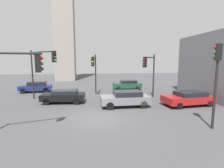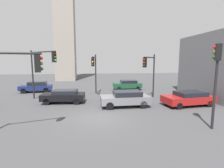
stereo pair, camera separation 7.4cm
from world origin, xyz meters
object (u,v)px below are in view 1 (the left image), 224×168
Objects in this scene: traffic_light_1 at (42,64)px; car_5 at (36,87)px; car_1 at (64,96)px; car_3 at (126,98)px; traffic_light_2 at (149,68)px; car_0 at (127,85)px; traffic_light_0 at (3,75)px; traffic_light_4 at (94,67)px; traffic_light_3 at (217,71)px; car_2 at (188,98)px.

traffic_light_1 is 1.27× the size of car_5.
car_1 is 0.96× the size of car_3.
car_5 is (-4.64, 6.49, 0.05)m from car_1.
traffic_light_2 is 1.22× the size of car_0.
traffic_light_4 is at bearing 50.02° from traffic_light_0.
traffic_light_3 is 6.35m from car_2.
traffic_light_3 is at bearing 146.36° from car_1.
traffic_light_3 reaches higher than car_2.
car_1 is (-8.12, -6.93, -0.03)m from car_0.
car_3 reaches higher than car_1.
traffic_light_0 is at bearing 55.66° from car_0.
car_2 is 18.93m from car_5.
traffic_light_0 is 1.15× the size of car_5.
car_3 is (2.73, -5.50, -2.72)m from traffic_light_4.
traffic_light_0 is 13.78m from traffic_light_2.
car_3 is at bearing -9.98° from car_2.
car_0 is at bearing -126.79° from traffic_light_2.
traffic_light_2 is at bearing -54.66° from car_2.
traffic_light_3 reaches higher than traffic_light_0.
traffic_light_3 is 20.95m from car_5.
car_0 is (-1.04, 6.32, -2.70)m from traffic_light_2.
traffic_light_1 is at bearing 29.33° from car_0.
traffic_light_4 reaches higher than car_3.
traffic_light_1 is at bearing -21.00° from car_2.
car_0 is (4.92, 3.61, -2.76)m from traffic_light_4.
traffic_light_2 is 1.15× the size of car_1.
car_1 is at bearing 120.41° from car_5.
car_2 is at bearing 171.94° from car_1.
traffic_light_3 is at bearing 130.88° from car_5.
car_5 is (-7.84, 3.17, -2.75)m from traffic_light_4.
car_3 is at bearing -24.99° from traffic_light_3.
traffic_light_2 reaches higher than car_3.
car_0 is at bearing 71.41° from traffic_light_1.
traffic_light_4 is at bearing 152.83° from car_5.
car_3 is (5.93, -2.18, 0.07)m from car_1.
car_0 reaches higher than car_2.
car_2 is at bearing 112.20° from car_0.
traffic_light_4 reaches higher than car_2.
traffic_light_0 reaches higher than car_3.
traffic_light_3 is 13.28m from traffic_light_4.
car_5 is at bearing 1.95° from car_0.
traffic_light_3 reaches higher than car_1.
car_2 is (3.87, -9.47, -0.03)m from car_0.
traffic_light_1 is at bearing -59.60° from traffic_light_4.
car_3 is (8.15, -3.29, -3.11)m from traffic_light_1.
car_0 is at bearing 134.47° from traffic_light_4.
car_1 is (1.85, 7.68, -2.80)m from traffic_light_0.
car_0 is at bearing -135.65° from car_1.
car_5 is (-12.77, -0.44, 0.01)m from car_0.
traffic_light_4 is 5.39m from car_1.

